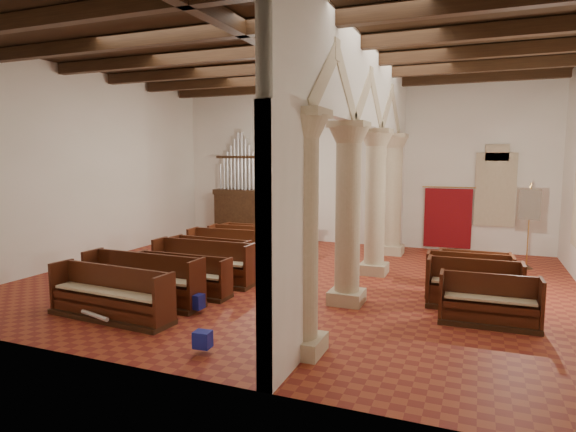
# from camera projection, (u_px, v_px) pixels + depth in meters

# --- Properties ---
(floor) EXTENTS (14.00, 14.00, 0.00)m
(floor) POSITION_uv_depth(u_px,v_px,m) (296.00, 280.00, 12.98)
(floor) COLOR #923820
(floor) RESTS_ON ground
(ceiling) EXTENTS (14.00, 14.00, 0.00)m
(ceiling) POSITION_uv_depth(u_px,v_px,m) (296.00, 51.00, 12.24)
(ceiling) COLOR #321F10
(ceiling) RESTS_ON wall_back
(wall_back) EXTENTS (14.00, 0.02, 6.00)m
(wall_back) POSITION_uv_depth(u_px,v_px,m) (352.00, 165.00, 18.14)
(wall_back) COLOR white
(wall_back) RESTS_ON floor
(wall_front) EXTENTS (14.00, 0.02, 6.00)m
(wall_front) POSITION_uv_depth(u_px,v_px,m) (152.00, 178.00, 7.08)
(wall_front) COLOR white
(wall_front) RESTS_ON floor
(wall_left) EXTENTS (0.02, 12.00, 6.00)m
(wall_left) POSITION_uv_depth(u_px,v_px,m) (89.00, 167.00, 15.18)
(wall_left) COLOR white
(wall_left) RESTS_ON floor
(ceiling_beams) EXTENTS (13.80, 11.80, 0.30)m
(ceiling_beams) POSITION_uv_depth(u_px,v_px,m) (296.00, 58.00, 12.27)
(ceiling_beams) COLOR #3C2513
(ceiling_beams) RESTS_ON wall_back
(arcade) EXTENTS (0.90, 11.90, 6.00)m
(arcade) POSITION_uv_depth(u_px,v_px,m) (364.00, 146.00, 11.88)
(arcade) COLOR #C8B594
(arcade) RESTS_ON floor
(window_back) EXTENTS (1.00, 0.03, 2.20)m
(window_back) POSITION_uv_depth(u_px,v_px,m) (495.00, 190.00, 16.38)
(window_back) COLOR #377D67
(window_back) RESTS_ON wall_back
(pipe_organ) EXTENTS (2.10, 0.85, 4.40)m
(pipe_organ) POSITION_uv_depth(u_px,v_px,m) (241.00, 205.00, 19.53)
(pipe_organ) COLOR #3C2513
(pipe_organ) RESTS_ON floor
(lectern) EXTENTS (0.53, 0.56, 1.13)m
(lectern) POSITION_uv_depth(u_px,v_px,m) (308.00, 233.00, 18.10)
(lectern) COLOR #342310
(lectern) RESTS_ON floor
(dossal_curtain) EXTENTS (1.80, 0.07, 2.17)m
(dossal_curtain) POSITION_uv_depth(u_px,v_px,m) (448.00, 218.00, 17.01)
(dossal_curtain) COLOR maroon
(dossal_curtain) RESTS_ON floor
(processional_banner) EXTENTS (0.58, 0.74, 2.56)m
(processional_banner) POSITION_uv_depth(u_px,v_px,m) (528.00, 241.00, 14.26)
(processional_banner) COLOR #3C2513
(processional_banner) RESTS_ON floor
(hymnal_box_a) EXTENTS (0.30, 0.25, 0.29)m
(hymnal_box_a) POSITION_uv_depth(u_px,v_px,m) (203.00, 339.00, 8.12)
(hymnal_box_a) COLOR navy
(hymnal_box_a) RESTS_ON floor
(hymnal_box_b) EXTENTS (0.33, 0.27, 0.31)m
(hymnal_box_b) POSITION_uv_depth(u_px,v_px,m) (196.00, 301.00, 10.23)
(hymnal_box_b) COLOR navy
(hymnal_box_b) RESTS_ON floor
(hymnal_box_c) EXTENTS (0.34, 0.29, 0.30)m
(hymnal_box_c) POSITION_uv_depth(u_px,v_px,m) (274.00, 270.00, 13.02)
(hymnal_box_c) COLOR #163B9C
(hymnal_box_c) RESTS_ON floor
(tube_heater_a) EXTENTS (0.86, 0.31, 0.09)m
(tube_heater_a) POSITION_uv_depth(u_px,v_px,m) (95.00, 315.00, 9.61)
(tube_heater_a) COLOR white
(tube_heater_a) RESTS_ON floor
(tube_heater_b) EXTENTS (1.10, 0.25, 0.11)m
(tube_heater_b) POSITION_uv_depth(u_px,v_px,m) (143.00, 303.00, 10.42)
(tube_heater_b) COLOR white
(tube_heater_b) RESTS_ON floor
(nave_pew_0) EXTENTS (2.91, 0.90, 1.07)m
(nave_pew_0) POSITION_uv_depth(u_px,v_px,m) (110.00, 302.00, 9.85)
(nave_pew_0) COLOR #3C2513
(nave_pew_0) RESTS_ON floor
(nave_pew_1) EXTENTS (2.97, 0.80, 1.13)m
(nave_pew_1) POSITION_uv_depth(u_px,v_px,m) (142.00, 287.00, 10.88)
(nave_pew_1) COLOR #3C2513
(nave_pew_1) RESTS_ON floor
(nave_pew_2) EXTENTS (2.55, 0.68, 0.96)m
(nave_pew_2) POSITION_uv_depth(u_px,v_px,m) (181.00, 281.00, 11.60)
(nave_pew_2) COLOR #3C2513
(nave_pew_2) RESTS_ON floor
(nave_pew_3) EXTENTS (2.79, 0.77, 1.12)m
(nave_pew_3) POSITION_uv_depth(u_px,v_px,m) (203.00, 269.00, 12.61)
(nave_pew_3) COLOR #3C2513
(nave_pew_3) RESTS_ON floor
(nave_pew_4) EXTENTS (2.52, 0.83, 0.99)m
(nave_pew_4) POSITION_uv_depth(u_px,v_px,m) (210.00, 261.00, 13.81)
(nave_pew_4) COLOR #3C2513
(nave_pew_4) RESTS_ON floor
(nave_pew_5) EXTENTS (3.35, 0.88, 1.09)m
(nave_pew_5) POSITION_uv_depth(u_px,v_px,m) (240.00, 254.00, 14.64)
(nave_pew_5) COLOR #3C2513
(nave_pew_5) RESTS_ON floor
(nave_pew_6) EXTENTS (2.71, 0.86, 1.07)m
(nave_pew_6) POSITION_uv_depth(u_px,v_px,m) (249.00, 248.00, 15.64)
(nave_pew_6) COLOR #3C2513
(nave_pew_6) RESTS_ON floor
(nave_pew_7) EXTENTS (3.05, 0.77, 1.00)m
(nave_pew_7) POSITION_uv_depth(u_px,v_px,m) (263.00, 245.00, 16.39)
(nave_pew_7) COLOR #3C2513
(nave_pew_7) RESTS_ON floor
(aisle_pew_0) EXTENTS (1.91, 0.71, 1.00)m
(aisle_pew_0) POSITION_uv_depth(u_px,v_px,m) (489.00, 308.00, 9.48)
(aisle_pew_0) COLOR #3C2513
(aisle_pew_0) RESTS_ON floor
(aisle_pew_1) EXTENTS (1.98, 0.75, 1.08)m
(aisle_pew_1) POSITION_uv_depth(u_px,v_px,m) (474.00, 292.00, 10.51)
(aisle_pew_1) COLOR #3C2513
(aisle_pew_1) RESTS_ON floor
(aisle_pew_2) EXTENTS (1.94, 0.77, 1.06)m
(aisle_pew_2) POSITION_uv_depth(u_px,v_px,m) (469.00, 284.00, 11.24)
(aisle_pew_2) COLOR #3C2513
(aisle_pew_2) RESTS_ON floor
(aisle_pew_3) EXTENTS (1.71, 0.64, 0.96)m
(aisle_pew_3) POSITION_uv_depth(u_px,v_px,m) (474.00, 277.00, 12.06)
(aisle_pew_3) COLOR #3C2513
(aisle_pew_3) RESTS_ON floor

